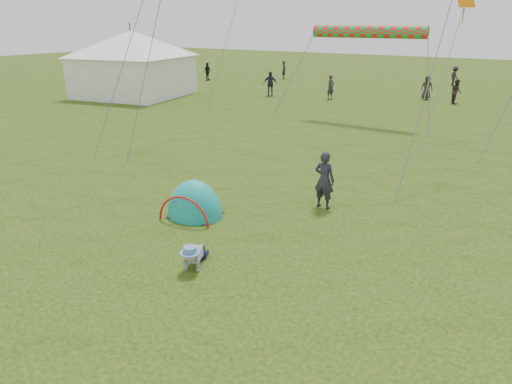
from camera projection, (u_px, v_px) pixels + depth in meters
The scene contains 13 objects.
ground at pixel (194, 260), 10.43m from camera, with size 140.00×140.00×0.00m, color #143308.
crawling_toddler at pixel (194, 254), 10.05m from camera, with size 0.57×0.81×0.62m, color black, non-canonical shape.
popup_tent at pixel (195, 216), 12.85m from camera, with size 1.61×1.33×2.08m, color #057C69.
standing_adult at pixel (324, 180), 13.12m from camera, with size 0.62×0.41×1.70m, color #23232E.
event_marquee at pixel (133, 61), 32.86m from camera, with size 7.13×7.13×4.90m, color white, non-canonical shape.
crowd_person_0 at pixel (331, 87), 31.91m from camera, with size 0.61×0.40×1.67m, color #2F2D34.
crowd_person_2 at pixel (207, 72), 42.28m from camera, with size 0.95×0.39×1.61m, color black.
crowd_person_3 at pixel (455, 76), 38.90m from camera, with size 1.03×0.59×1.60m, color #232227.
crowd_person_6 at pixel (284, 70), 43.44m from camera, with size 0.60×0.40×1.65m, color black.
crowd_person_7 at pixel (456, 91), 30.23m from camera, with size 0.77×0.60×1.59m, color #322624.
crowd_person_8 at pixel (270, 84), 33.29m from camera, with size 1.03×0.43×1.76m, color #222A38.
crowd_person_10 at pixel (427, 88), 31.89m from camera, with size 0.80×0.52×1.63m, color black.
rainbow_tube_kite at pixel (368, 32), 23.59m from camera, with size 0.64×0.64×6.04m, color red.
Camera 1 is at (6.27, -6.91, 5.12)m, focal length 32.00 mm.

